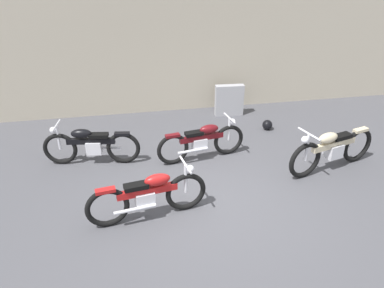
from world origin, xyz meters
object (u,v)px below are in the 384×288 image
object	(u,v)px
motorcycle_maroon	(202,141)
stone_marker	(229,100)
motorcycle_black	(91,145)
motorcycle_red	(149,195)
helmet	(267,125)
motorcycle_cream	(332,149)

from	to	relation	value
motorcycle_maroon	stone_marker	bearing A→B (deg)	51.89
motorcycle_maroon	motorcycle_black	distance (m)	2.35
motorcycle_maroon	motorcycle_red	size ratio (longest dim) A/B	0.95
stone_marker	motorcycle_red	distance (m)	4.74
motorcycle_maroon	motorcycle_black	xyz separation A→B (m)	(-2.34, 0.24, 0.01)
helmet	motorcycle_red	world-z (taller)	motorcycle_red
helmet	motorcycle_maroon	xyz separation A→B (m)	(-1.93, -1.13, 0.30)
stone_marker	motorcycle_cream	bearing A→B (deg)	-67.67
motorcycle_black	motorcycle_cream	distance (m)	4.98
stone_marker	motorcycle_black	bearing A→B (deg)	-150.98
stone_marker	motorcycle_cream	xyz separation A→B (m)	(1.29, -3.13, 0.05)
stone_marker	motorcycle_black	world-z (taller)	motorcycle_black
motorcycle_black	helmet	bearing A→B (deg)	-159.41
stone_marker	motorcycle_red	world-z (taller)	motorcycle_red
motorcycle_maroon	motorcycle_cream	distance (m)	2.67
stone_marker	motorcycle_black	size ratio (longest dim) A/B	0.42
motorcycle_maroon	motorcycle_black	size ratio (longest dim) A/B	0.97
motorcycle_maroon	motorcycle_cream	xyz separation A→B (m)	(2.51, -0.91, 0.05)
motorcycle_black	motorcycle_red	distance (m)	2.29
motorcycle_cream	motorcycle_maroon	bearing A→B (deg)	-35.49
helmet	motorcycle_maroon	bearing A→B (deg)	-149.61
motorcycle_cream	motorcycle_red	distance (m)	3.91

